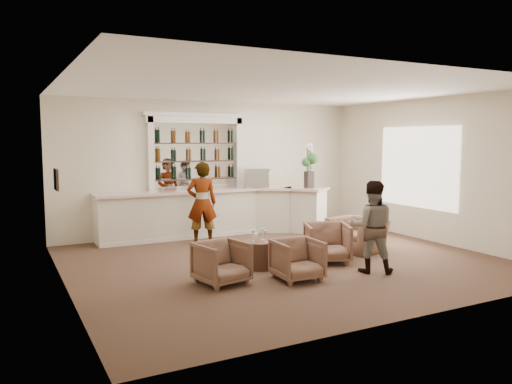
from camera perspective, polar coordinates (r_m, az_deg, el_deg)
ground at (r=9.83m, az=3.22°, el=-7.83°), size 8.00×8.00×0.00m
room_shell at (r=10.24m, az=2.05°, el=5.94°), size 8.04×7.02×3.32m
bar_counter at (r=12.28m, az=-4.59°, el=-2.33°), size 5.72×1.80×1.14m
back_bar_alcove at (r=12.41m, az=-6.83°, el=4.50°), size 2.64×0.25×3.00m
cocktail_table at (r=9.22m, az=0.46°, el=-7.15°), size 0.59×0.59×0.50m
sommelier at (r=11.31m, az=-6.20°, el=-1.25°), size 0.77×0.60×1.86m
guest at (r=9.07m, az=13.09°, el=-3.88°), size 1.01×0.97×1.63m
armchair_left at (r=8.23m, az=-3.94°, el=-8.06°), size 0.89×0.91×0.70m
armchair_center at (r=8.47m, az=4.76°, el=-7.71°), size 0.77×0.79×0.69m
armchair_right at (r=9.73m, az=8.14°, el=-5.75°), size 1.07×1.08×0.75m
armchair_far at (r=10.82m, az=11.52°, el=-4.80°), size 1.16×1.25×0.69m
espresso_machine at (r=12.63m, az=0.02°, el=1.63°), size 0.67×0.62×0.49m
flower_vase at (r=12.58m, az=6.10°, el=3.30°), size 0.29×0.29×1.11m
wine_glass_bar_left at (r=12.13m, az=-6.11°, el=0.74°), size 0.07×0.07×0.21m
wine_glass_bar_right at (r=12.16m, az=-5.70°, el=0.76°), size 0.07×0.07×0.21m
wine_glass_tbl_a at (r=9.12m, az=-0.30°, el=-5.02°), size 0.07×0.07×0.21m
wine_glass_tbl_b at (r=9.26m, az=0.77°, el=-4.85°), size 0.07×0.07×0.21m
wine_glass_tbl_c at (r=9.05m, az=1.07°, el=-5.10°), size 0.07×0.07×0.21m
napkin_holder at (r=9.27m, az=-0.06°, el=-5.13°), size 0.08×0.08×0.12m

